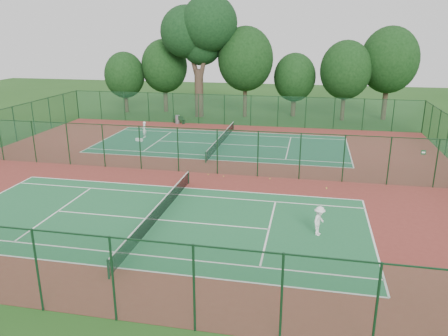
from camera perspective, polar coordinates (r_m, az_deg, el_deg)
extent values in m
plane|color=#1E4716|center=(33.68, -3.43, -0.61)|extent=(120.00, 120.00, 0.00)
cube|color=maroon|center=(33.68, -3.43, -0.60)|extent=(40.00, 36.00, 0.01)
cube|color=#1F6438|center=(25.66, -8.57, -6.71)|extent=(23.77, 10.97, 0.01)
cube|color=#1B573A|center=(42.09, -0.32, 3.15)|extent=(23.77, 10.97, 0.01)
cube|color=#184A2E|center=(50.38, 1.78, 7.55)|extent=(40.00, 0.02, 3.50)
cube|color=#14381C|center=(50.11, 1.80, 9.48)|extent=(40.00, 0.05, 0.05)
cube|color=#17472B|center=(17.66, -18.94, -13.08)|extent=(40.00, 0.02, 3.50)
cube|color=#13351E|center=(16.88, -19.51, -8.06)|extent=(40.00, 0.05, 0.05)
cube|color=#184A2E|center=(33.18, -3.49, 2.27)|extent=(40.00, 0.02, 3.50)
cube|color=#123218|center=(32.77, -3.54, 5.15)|extent=(40.00, 0.05, 0.05)
cylinder|color=#143822|center=(20.23, -14.87, -12.66)|extent=(0.10, 0.10, 0.97)
cylinder|color=#143822|center=(31.15, -4.66, -1.21)|extent=(0.10, 0.10, 0.97)
cube|color=black|center=(25.48, -8.62, -5.74)|extent=(0.02, 12.80, 0.85)
cube|color=white|center=(25.31, -8.66, -4.84)|extent=(0.04, 12.80, 0.06)
cylinder|color=#163D22|center=(35.95, -2.39, 1.39)|extent=(0.10, 0.10, 0.97)
cylinder|color=#163D22|center=(48.11, 1.24, 5.55)|extent=(0.10, 0.10, 0.97)
cube|color=black|center=(41.98, -0.32, 3.77)|extent=(0.02, 12.80, 0.85)
cube|color=silver|center=(41.88, -0.32, 4.35)|extent=(0.04, 12.80, 0.06)
imported|color=white|center=(23.82, 12.33, -6.76)|extent=(0.94, 1.19, 1.62)
imported|color=white|center=(45.29, -10.38, 4.96)|extent=(0.40, 0.60, 1.63)
cylinder|color=gray|center=(51.87, -6.09, 6.34)|extent=(0.58, 0.58, 0.97)
cube|color=#113319|center=(52.24, -6.39, 6.12)|extent=(0.23, 0.41, 0.46)
cube|color=#113319|center=(51.48, -5.33, 5.99)|extent=(0.23, 0.41, 0.46)
cube|color=#113319|center=(51.81, -5.87, 6.33)|extent=(1.58, 0.96, 0.05)
cube|color=#113319|center=(51.61, -6.02, 6.55)|extent=(1.45, 0.61, 0.46)
cube|color=silver|center=(44.01, -11.03, 3.64)|extent=(0.79, 0.46, 0.28)
sphere|color=#CBEE37|center=(32.64, -0.05, -1.09)|extent=(0.07, 0.07, 0.07)
sphere|color=#C6E936|center=(32.33, 6.03, -1.37)|extent=(0.07, 0.07, 0.07)
sphere|color=#BCDE33|center=(33.08, -2.09, -0.84)|extent=(0.07, 0.07, 0.07)
cylinder|color=#3D2C21|center=(55.65, -3.28, 9.73)|extent=(1.08, 1.08, 5.90)
cylinder|color=#3D2C21|center=(55.74, -4.19, 14.30)|extent=(2.00, 0.59, 5.87)
cylinder|color=#3D2C21|center=(54.81, -2.49, 14.58)|extent=(1.87, 0.55, 6.37)
sphere|color=black|center=(55.85, -4.97, 17.31)|extent=(6.29, 6.29, 6.29)
sphere|color=black|center=(54.60, -1.91, 18.39)|extent=(6.69, 6.69, 6.69)
sphere|color=black|center=(55.88, -2.97, 15.84)|extent=(5.11, 5.11, 5.11)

